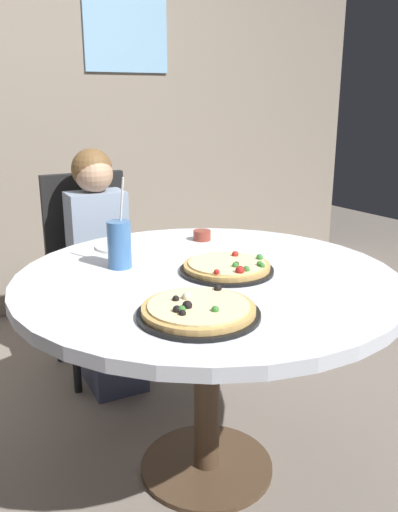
# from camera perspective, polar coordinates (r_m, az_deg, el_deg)

# --- Properties ---
(ground_plane) EXTENTS (8.00, 8.00, 0.00)m
(ground_plane) POSITION_cam_1_polar(r_m,az_deg,el_deg) (2.14, 0.80, -21.35)
(ground_plane) COLOR slate
(wall_with_window) EXTENTS (5.20, 0.14, 2.90)m
(wall_with_window) POSITION_cam_1_polar(r_m,az_deg,el_deg) (3.43, -18.50, 18.22)
(wall_with_window) COLOR gray
(wall_with_window) RESTS_ON ground_plane
(dining_table) EXTENTS (1.26, 1.26, 0.75)m
(dining_table) POSITION_cam_1_polar(r_m,az_deg,el_deg) (1.80, 0.89, -4.73)
(dining_table) COLOR silver
(dining_table) RESTS_ON ground_plane
(chair_wooden) EXTENTS (0.45, 0.45, 0.95)m
(chair_wooden) POSITION_cam_1_polar(r_m,az_deg,el_deg) (2.69, -11.17, -0.58)
(chair_wooden) COLOR black
(chair_wooden) RESTS_ON ground_plane
(diner_child) EXTENTS (0.29, 0.42, 1.08)m
(diner_child) POSITION_cam_1_polar(r_m,az_deg,el_deg) (2.54, -9.91, -2.67)
(diner_child) COLOR #3F4766
(diner_child) RESTS_ON ground_plane
(pizza_veggie) EXTENTS (0.31, 0.31, 0.05)m
(pizza_veggie) POSITION_cam_1_polar(r_m,az_deg,el_deg) (1.79, 2.99, -1.20)
(pizza_veggie) COLOR black
(pizza_veggie) RESTS_ON dining_table
(pizza_cheese) EXTENTS (0.33, 0.33, 0.05)m
(pizza_cheese) POSITION_cam_1_polar(r_m,az_deg,el_deg) (1.44, -0.07, -5.75)
(pizza_cheese) COLOR black
(pizza_cheese) RESTS_ON dining_table
(soda_cup) EXTENTS (0.08, 0.08, 0.31)m
(soda_cup) POSITION_cam_1_polar(r_m,az_deg,el_deg) (1.84, -8.36, 1.23)
(soda_cup) COLOR #3F72B2
(soda_cup) RESTS_ON dining_table
(sauce_bowl) EXTENTS (0.07, 0.07, 0.04)m
(sauce_bowl) POSITION_cam_1_polar(r_m,az_deg,el_deg) (2.18, 0.32, 2.19)
(sauce_bowl) COLOR brown
(sauce_bowl) RESTS_ON dining_table
(plate_small) EXTENTS (0.18, 0.18, 0.01)m
(plate_small) POSITION_cam_1_polar(r_m,az_deg,el_deg) (2.09, -8.38, 0.98)
(plate_small) COLOR white
(plate_small) RESTS_ON dining_table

